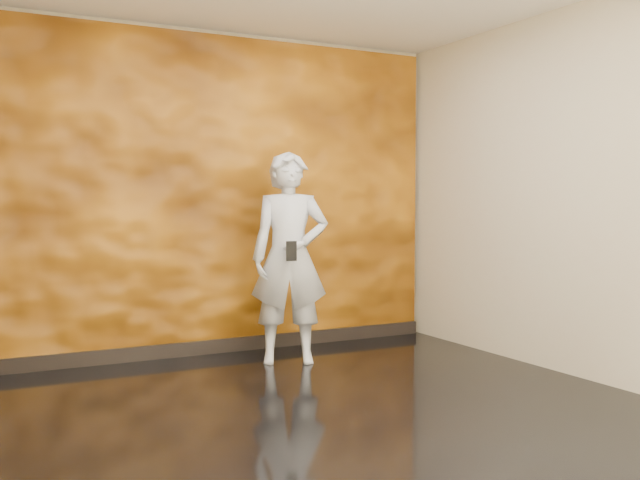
% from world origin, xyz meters
% --- Properties ---
extents(room, '(4.02, 4.02, 2.81)m').
position_xyz_m(room, '(0.00, 0.00, 1.40)').
color(room, black).
rests_on(room, ground).
extents(feature_wall, '(3.90, 0.06, 2.75)m').
position_xyz_m(feature_wall, '(0.00, 1.96, 1.38)').
color(feature_wall, orange).
rests_on(feature_wall, ground).
extents(baseboard, '(3.90, 0.04, 0.12)m').
position_xyz_m(baseboard, '(0.00, 1.92, 0.06)').
color(baseboard, black).
rests_on(baseboard, ground).
extents(man, '(0.74, 0.62, 1.73)m').
position_xyz_m(man, '(0.29, 1.32, 0.86)').
color(man, '#A8AEB8').
rests_on(man, ground).
extents(phone, '(0.09, 0.03, 0.16)m').
position_xyz_m(phone, '(0.20, 1.10, 0.93)').
color(phone, black).
rests_on(phone, man).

